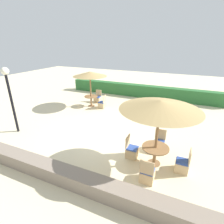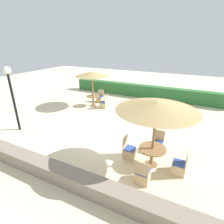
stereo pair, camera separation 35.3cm
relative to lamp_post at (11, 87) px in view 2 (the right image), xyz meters
name	(u,v)px [view 2 (the right image)]	position (x,y,z in m)	size (l,w,h in m)	color
ground_plane	(107,132)	(4.34, 1.85, -2.35)	(40.00, 40.00, 0.00)	beige
hedge_row	(145,91)	(4.34, 8.73, -1.85)	(13.00, 0.70, 1.01)	#2D6B33
stone_border	(56,172)	(4.34, -1.91, -2.09)	(10.00, 0.56, 0.53)	gray
lamp_post	(11,87)	(0.00, 0.00, 0.00)	(0.36, 0.36, 3.32)	black
parasol_back_left	(92,74)	(1.57, 4.96, -0.02)	(2.35, 2.35, 2.51)	olive
round_table_back_left	(93,98)	(1.57, 4.96, -1.78)	(0.96, 0.96, 0.76)	olive
patio_chair_back_left_north	(100,99)	(1.57, 5.94, -2.09)	(0.46, 0.46, 0.93)	tan
patio_chair_back_left_east	(104,104)	(2.47, 4.94, -2.09)	(0.46, 0.46, 0.93)	tan
parasol_front_right	(157,106)	(7.09, 0.26, 0.05)	(2.81, 2.81, 2.58)	olive
round_table_front_right	(152,152)	(7.09, 0.26, -1.78)	(1.01, 1.01, 0.74)	olive
patio_chair_front_right_south	(142,176)	(7.04, -0.76, -2.09)	(0.46, 0.46, 0.93)	tan
patio_chair_front_right_east	(179,167)	(8.09, 0.23, -2.09)	(0.46, 0.46, 0.93)	tan
patio_chair_front_right_north	(157,146)	(7.08, 1.25, -2.09)	(0.46, 0.46, 0.93)	tan
patio_chair_front_right_west	(129,152)	(6.16, 0.32, -2.09)	(0.46, 0.46, 0.93)	tan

